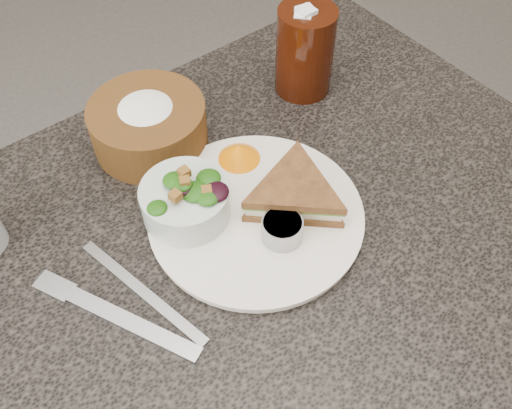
{
  "coord_description": "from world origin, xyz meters",
  "views": [
    {
      "loc": [
        -0.24,
        -0.34,
        1.36
      ],
      "look_at": [
        0.04,
        0.02,
        0.78
      ],
      "focal_mm": 40.0,
      "sensor_mm": 36.0,
      "label": 1
    }
  ],
  "objects": [
    {
      "name": "sandwich",
      "position": [
        0.09,
        0.0,
        0.78
      ],
      "size": [
        0.22,
        0.22,
        0.04
      ],
      "primitive_type": null,
      "rotation": [
        0.0,
        0.0,
        -0.74
      ],
      "color": "brown",
      "rests_on": "dinner_plate"
    },
    {
      "name": "bread_basket",
      "position": [
        0.01,
        0.22,
        0.8
      ],
      "size": [
        0.18,
        0.18,
        0.09
      ],
      "primitive_type": null,
      "rotation": [
        0.0,
        0.0,
        0.09
      ],
      "color": "#492B13",
      "rests_on": "dining_table"
    },
    {
      "name": "dining_table",
      "position": [
        0.0,
        0.0,
        0.38
      ],
      "size": [
        1.0,
        0.7,
        0.75
      ],
      "primitive_type": "cube",
      "color": "black",
      "rests_on": "floor"
    },
    {
      "name": "knife",
      "position": [
        -0.13,
        0.01,
        0.75
      ],
      "size": [
        0.06,
        0.21,
        0.0
      ],
      "primitive_type": "cube",
      "rotation": [
        0.0,
        0.0,
        0.21
      ],
      "color": "#98999A",
      "rests_on": "dining_table"
    },
    {
      "name": "orange_wedge",
      "position": [
        0.08,
        0.11,
        0.78
      ],
      "size": [
        0.08,
        0.08,
        0.03
      ],
      "primitive_type": "cone",
      "rotation": [
        0.0,
        0.0,
        0.27
      ],
      "color": "orange",
      "rests_on": "dinner_plate"
    },
    {
      "name": "salad_bowl",
      "position": [
        -0.03,
        0.07,
        0.8
      ],
      "size": [
        0.14,
        0.14,
        0.07
      ],
      "primitive_type": null,
      "rotation": [
        0.0,
        0.0,
        -0.32
      ],
      "color": "silver",
      "rests_on": "dinner_plate"
    },
    {
      "name": "dressing_ramekin",
      "position": [
        0.04,
        -0.03,
        0.78
      ],
      "size": [
        0.06,
        0.06,
        0.03
      ],
      "primitive_type": "cylinder",
      "rotation": [
        0.0,
        0.0,
        0.17
      ],
      "color": "#919397",
      "rests_on": "dinner_plate"
    },
    {
      "name": "dinner_plate",
      "position": [
        0.04,
        0.02,
        0.76
      ],
      "size": [
        0.28,
        0.28,
        0.01
      ],
      "primitive_type": "cylinder",
      "color": "silver",
      "rests_on": "dining_table"
    },
    {
      "name": "cola_glass",
      "position": [
        0.26,
        0.18,
        0.83
      ],
      "size": [
        0.11,
        0.11,
        0.15
      ],
      "primitive_type": null,
      "rotation": [
        0.0,
        0.0,
        -0.38
      ],
      "color": "black",
      "rests_on": "dining_table"
    },
    {
      "name": "fork",
      "position": [
        -0.17,
        -0.0,
        0.75
      ],
      "size": [
        0.11,
        0.19,
        0.01
      ],
      "primitive_type": "cube",
      "rotation": [
        0.0,
        0.0,
        0.45
      ],
      "color": "#B0B4B9",
      "rests_on": "dining_table"
    }
  ]
}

